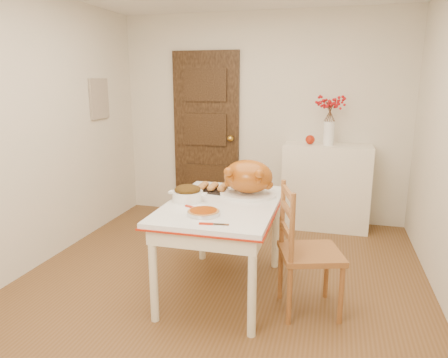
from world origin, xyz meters
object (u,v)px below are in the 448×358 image
(sideboard, at_px, (326,187))
(turkey_platter, at_px, (248,178))
(kitchen_table, at_px, (222,247))
(pumpkin_pie, at_px, (203,212))
(chair_oak, at_px, (311,250))

(sideboard, relative_size, turkey_platter, 2.07)
(sideboard, relative_size, kitchen_table, 0.77)
(sideboard, relative_size, pumpkin_pie, 4.22)
(turkey_platter, bearing_deg, pumpkin_pie, -124.43)
(kitchen_table, height_order, turkey_platter, turkey_platter)
(pumpkin_pie, bearing_deg, turkey_platter, 70.20)
(sideboard, bearing_deg, kitchen_table, -113.06)
(chair_oak, bearing_deg, sideboard, -18.76)
(kitchen_table, bearing_deg, turkey_platter, 57.35)
(turkey_platter, bearing_deg, kitchen_table, -137.27)
(sideboard, height_order, pumpkin_pie, sideboard)
(chair_oak, xyz_separation_m, turkey_platter, (-0.55, 0.36, 0.42))
(pumpkin_pie, bearing_deg, sideboard, 69.03)
(kitchen_table, xyz_separation_m, turkey_platter, (0.16, 0.24, 0.53))
(chair_oak, bearing_deg, kitchen_table, 63.16)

